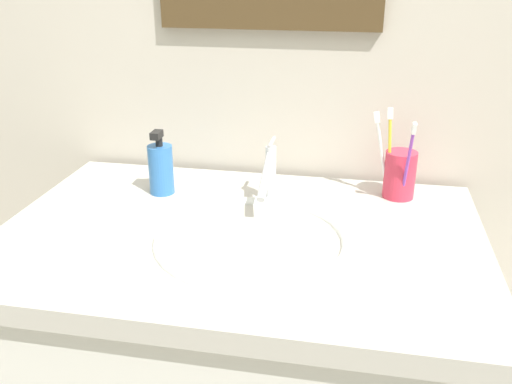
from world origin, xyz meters
TOP-DOWN VIEW (x-y plane):
  - tiled_wall_back at (0.00, 0.37)m, footprint 2.18×0.04m
  - sink_basin at (0.04, -0.04)m, footprint 0.39×0.39m
  - faucet at (0.04, 0.14)m, footprint 0.02×0.17m
  - toothbrush_cup at (0.32, 0.24)m, footprint 0.07×0.07m
  - toothbrush_yellow at (0.29, 0.23)m, footprint 0.03×0.01m
  - toothbrush_white at (0.27, 0.24)m, footprint 0.05×0.01m
  - toothbrush_purple at (0.33, 0.19)m, footprint 0.02×0.06m
  - soap_dispenser at (-0.22, 0.16)m, footprint 0.06×0.06m

SIDE VIEW (x-z plane):
  - sink_basin at x=0.04m, z-range 0.81..0.93m
  - toothbrush_cup at x=0.32m, z-range 0.91..1.02m
  - soap_dispenser at x=-0.22m, z-range 0.89..1.04m
  - faucet at x=0.04m, z-range 0.91..1.05m
  - toothbrush_purple at x=0.33m, z-range 0.92..1.12m
  - toothbrush_white at x=0.27m, z-range 0.92..1.12m
  - toothbrush_yellow at x=0.29m, z-range 0.93..1.13m
  - tiled_wall_back at x=0.00m, z-range 0.00..2.40m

